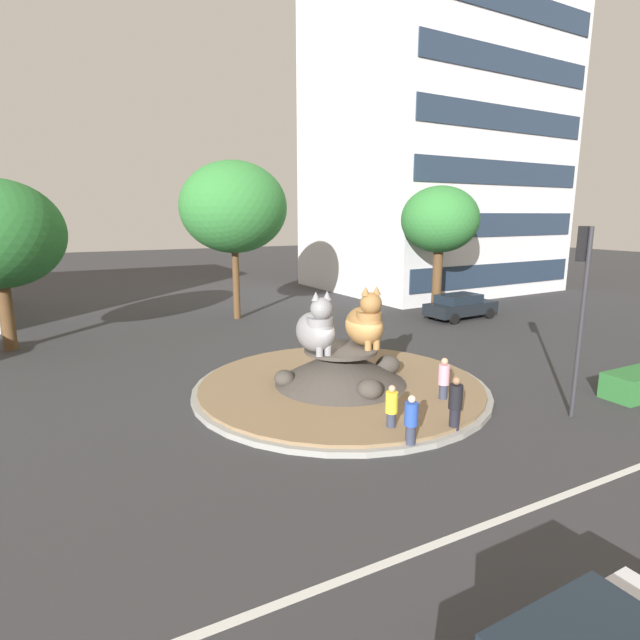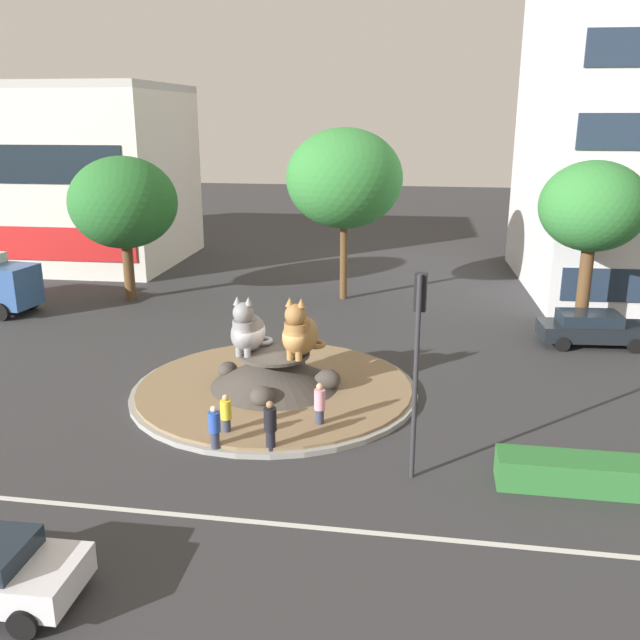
# 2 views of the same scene
# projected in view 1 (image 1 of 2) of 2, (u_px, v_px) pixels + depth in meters

# --- Properties ---
(ground_plane) EXTENTS (160.00, 160.00, 0.00)m
(ground_plane) POSITION_uv_depth(u_px,v_px,m) (340.00, 390.00, 18.36)
(ground_plane) COLOR #333335
(lane_centreline) EXTENTS (112.00, 0.20, 0.01)m
(lane_centreline) POSITION_uv_depth(u_px,v_px,m) (533.00, 507.00, 10.99)
(lane_centreline) COLOR silver
(lane_centreline) RESTS_ON ground
(roundabout_island) EXTENTS (10.66, 10.66, 1.57)m
(roundabout_island) POSITION_uv_depth(u_px,v_px,m) (341.00, 376.00, 18.25)
(roundabout_island) COLOR gray
(roundabout_island) RESTS_ON ground
(cat_statue_grey) EXTENTS (1.44, 2.21, 2.20)m
(cat_statue_grey) POSITION_uv_depth(u_px,v_px,m) (316.00, 329.00, 17.42)
(cat_statue_grey) COLOR gray
(cat_statue_grey) RESTS_ON roundabout_island
(cat_statue_tabby) EXTENTS (1.62, 2.26, 2.26)m
(cat_statue_tabby) POSITION_uv_depth(u_px,v_px,m) (365.00, 324.00, 18.24)
(cat_statue_tabby) COLOR #9E703D
(cat_statue_tabby) RESTS_ON roundabout_island
(traffic_light_mast) EXTENTS (0.35, 0.46, 5.95)m
(traffic_light_mast) POSITION_uv_depth(u_px,v_px,m) (582.00, 288.00, 15.20)
(traffic_light_mast) COLOR #2D2D33
(traffic_light_mast) RESTS_ON ground
(office_tower) EXTENTS (18.38, 15.95, 25.90)m
(office_tower) POSITION_uv_depth(u_px,v_px,m) (433.00, 133.00, 41.85)
(office_tower) COLOR silver
(office_tower) RESTS_ON ground
(broadleaf_tree_behind_island) EXTENTS (6.31, 6.31, 9.39)m
(broadleaf_tree_behind_island) POSITION_uv_depth(u_px,v_px,m) (234.00, 207.00, 29.56)
(broadleaf_tree_behind_island) COLOR brown
(broadleaf_tree_behind_island) RESTS_ON ground
(third_tree_left) EXTENTS (4.87, 4.87, 8.06)m
(third_tree_left) POSITION_uv_depth(u_px,v_px,m) (440.00, 220.00, 31.46)
(third_tree_left) COLOR brown
(third_tree_left) RESTS_ON ground
(pedestrian_yellow_shirt) EXTENTS (0.36, 0.36, 1.54)m
(pedestrian_yellow_shirt) POSITION_uv_depth(u_px,v_px,m) (391.00, 410.00, 14.38)
(pedestrian_yellow_shirt) COLOR #33384C
(pedestrian_yellow_shirt) RESTS_ON ground
(pedestrian_blue_shirt) EXTENTS (0.37, 0.37, 1.57)m
(pedestrian_blue_shirt) POSITION_uv_depth(u_px,v_px,m) (411.00, 422.00, 13.49)
(pedestrian_blue_shirt) COLOR #33384C
(pedestrian_blue_shirt) RESTS_ON ground
(pedestrian_pink_shirt) EXTENTS (0.37, 0.37, 1.69)m
(pedestrian_pink_shirt) POSITION_uv_depth(u_px,v_px,m) (444.00, 381.00, 16.56)
(pedestrian_pink_shirt) COLOR #33384C
(pedestrian_pink_shirt) RESTS_ON ground
(pedestrian_black_shirt) EXTENTS (0.39, 0.39, 1.78)m
(pedestrian_black_shirt) POSITION_uv_depth(u_px,v_px,m) (455.00, 405.00, 14.38)
(pedestrian_black_shirt) COLOR black
(pedestrian_black_shirt) RESTS_ON ground
(hatchback_near_shophouse) EXTENTS (4.83, 2.40, 1.54)m
(hatchback_near_shophouse) POSITION_uv_depth(u_px,v_px,m) (460.00, 306.00, 30.67)
(hatchback_near_shophouse) COLOR black
(hatchback_near_shophouse) RESTS_ON ground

